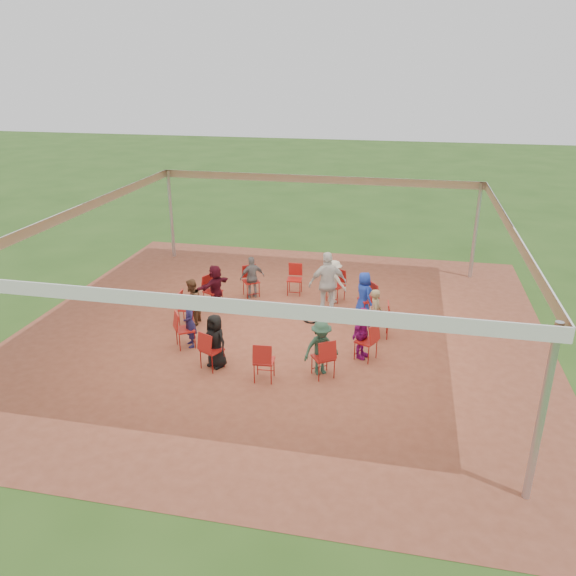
% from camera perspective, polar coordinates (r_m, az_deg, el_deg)
% --- Properties ---
extents(ground, '(80.00, 80.00, 0.00)m').
position_cam_1_polar(ground, '(14.26, -0.63, -4.29)').
color(ground, '#2A4D18').
rests_on(ground, ground).
extents(dirt_patch, '(13.00, 13.00, 0.00)m').
position_cam_1_polar(dirt_patch, '(14.26, -0.63, -4.27)').
color(dirt_patch, brown).
rests_on(dirt_patch, ground).
extents(tent, '(10.33, 10.33, 3.00)m').
position_cam_1_polar(tent, '(13.40, -0.67, 4.88)').
color(tent, '#B2B2B7').
rests_on(tent, ground).
extents(chair_0, '(0.47, 0.45, 0.90)m').
position_cam_1_polar(chair_0, '(13.94, 9.35, -3.19)').
color(chair_0, maroon).
rests_on(chair_0, ground).
extents(chair_1, '(0.60, 0.59, 0.90)m').
position_cam_1_polar(chair_1, '(15.05, 8.07, -1.19)').
color(chair_1, maroon).
rests_on(chair_1, ground).
extents(chair_2, '(0.57, 0.58, 0.90)m').
position_cam_1_polar(chair_2, '(15.90, 4.88, 0.21)').
color(chair_2, maroon).
rests_on(chair_2, ground).
extents(chair_3, '(0.45, 0.47, 0.90)m').
position_cam_1_polar(chair_3, '(16.31, 0.67, 0.85)').
color(chair_3, maroon).
rests_on(chair_3, ground).
extents(chair_4, '(0.59, 0.60, 0.90)m').
position_cam_1_polar(chair_4, '(16.20, -3.77, 0.66)').
color(chair_4, maroon).
rests_on(chair_4, ground).
extents(chair_5, '(0.58, 0.57, 0.90)m').
position_cam_1_polar(chair_5, '(15.60, -7.65, -0.34)').
color(chair_5, maroon).
rests_on(chair_5, ground).
extents(chair_6, '(0.47, 0.45, 0.90)m').
position_cam_1_polar(chair_6, '(14.62, -10.16, -2.04)').
color(chair_6, maroon).
rests_on(chair_6, ground).
extents(chair_7, '(0.60, 0.59, 0.90)m').
position_cam_1_polar(chair_7, '(13.47, -10.40, -4.18)').
color(chair_7, maroon).
rests_on(chair_7, ground).
extents(chair_8, '(0.57, 0.58, 0.90)m').
position_cam_1_polar(chair_8, '(12.46, -7.74, -6.25)').
color(chair_8, maroon).
rests_on(chair_8, ground).
extents(chair_9, '(0.45, 0.47, 0.90)m').
position_cam_1_polar(chair_9, '(11.92, -2.45, -7.42)').
color(chair_9, maroon).
rests_on(chair_9, ground).
extents(chair_10, '(0.59, 0.60, 0.90)m').
position_cam_1_polar(chair_10, '(12.06, 3.60, -7.06)').
color(chair_10, maroon).
rests_on(chair_10, ground).
extents(chair_11, '(0.58, 0.57, 0.90)m').
position_cam_1_polar(chair_11, '(12.83, 7.94, -5.39)').
color(chair_11, maroon).
rests_on(chair_11, ground).
extents(person_seated_0, '(0.32, 0.47, 1.23)m').
position_cam_1_polar(person_seated_0, '(13.87, 8.90, -2.52)').
color(person_seated_0, '#8C7A53').
rests_on(person_seated_0, ground).
extents(person_seated_1, '(0.61, 0.69, 1.23)m').
position_cam_1_polar(person_seated_1, '(14.93, 7.70, -0.65)').
color(person_seated_1, '#1833A3').
rests_on(person_seated_1, ground).
extents(person_seated_2, '(0.89, 0.70, 1.23)m').
position_cam_1_polar(person_seated_2, '(15.75, 4.66, 0.67)').
color(person_seated_2, beige).
rests_on(person_seated_2, ground).
extents(person_seated_3, '(0.81, 0.71, 1.23)m').
position_cam_1_polar(person_seated_3, '(16.04, -3.65, 1.09)').
color(person_seated_3, slate).
rests_on(person_seated_3, ground).
extents(person_seated_4, '(0.89, 1.21, 1.23)m').
position_cam_1_polar(person_seated_4, '(15.46, -7.37, 0.15)').
color(person_seated_4, '#440C18').
rests_on(person_seated_4, ground).
extents(person_seated_5, '(0.38, 0.62, 1.23)m').
position_cam_1_polar(person_seated_5, '(14.52, -9.75, -1.45)').
color(person_seated_5, brown).
rests_on(person_seated_5, ground).
extents(person_seated_6, '(0.50, 0.54, 1.23)m').
position_cam_1_polar(person_seated_6, '(13.42, -9.95, -3.45)').
color(person_seated_6, '#1D1A47').
rests_on(person_seated_6, ground).
extents(person_seated_7, '(0.69, 0.57, 1.23)m').
position_cam_1_polar(person_seated_7, '(12.45, -7.38, -5.35)').
color(person_seated_7, black).
rests_on(person_seated_7, ground).
extents(person_seated_8, '(0.88, 0.77, 1.23)m').
position_cam_1_polar(person_seated_8, '(12.08, 3.37, -6.10)').
color(person_seated_8, '#254633').
rests_on(person_seated_8, ground).
extents(person_seated_9, '(0.65, 0.81, 1.23)m').
position_cam_1_polar(person_seated_9, '(12.81, 7.52, -4.55)').
color(person_seated_9, '#8F1271').
rests_on(person_seated_9, ground).
extents(standing_person, '(1.14, 0.87, 1.74)m').
position_cam_1_polar(standing_person, '(14.86, 4.05, 0.44)').
color(standing_person, silver).
rests_on(standing_person, ground).
extents(cable_coil, '(0.36, 0.36, 0.03)m').
position_cam_1_polar(cable_coil, '(14.74, 2.34, -3.32)').
color(cable_coil, black).
rests_on(cable_coil, ground).
extents(laptop, '(0.26, 0.31, 0.21)m').
position_cam_1_polar(laptop, '(13.88, 8.21, -2.63)').
color(laptop, '#B7B7BC').
rests_on(laptop, ground).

